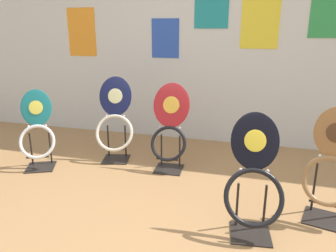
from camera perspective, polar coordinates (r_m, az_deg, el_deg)
name	(u,v)px	position (r m, az deg, el deg)	size (l,w,h in m)	color
wall_back	(200,38)	(4.15, 5.57, 15.07)	(8.00, 0.07, 2.60)	silver
toilet_seat_display_navy_moon	(115,123)	(3.63, -9.24, 0.45)	(0.45, 0.42, 0.91)	black
toilet_seat_display_teal_sax	(37,133)	(3.64, -21.80, -1.20)	(0.42, 0.40, 0.81)	black
toilet_seat_display_crimson_swirl	(170,129)	(3.34, 0.31, -0.56)	(0.39, 0.38, 0.88)	black
toilet_seat_display_woodgrain	(330,172)	(2.72, 26.43, -7.13)	(0.41, 0.34, 0.88)	black
toilet_seat_display_jazz_black	(254,182)	(2.38, 14.71, -9.49)	(0.44, 0.43, 0.85)	black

